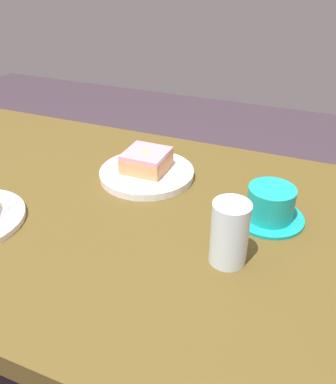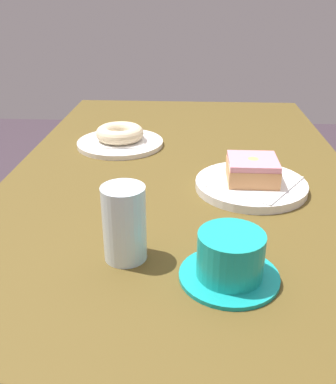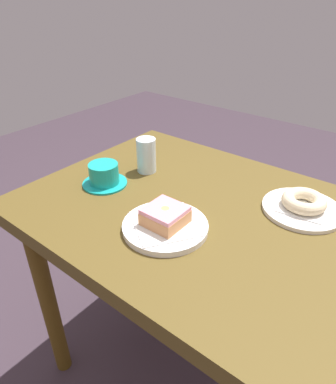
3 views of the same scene
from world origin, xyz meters
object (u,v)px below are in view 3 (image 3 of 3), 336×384
donut_glazed_square (165,216)px  coffee_cup (104,175)px  plate_sugar_ring (302,209)px  donut_sugar_ring (304,201)px  plate_glazed_square (165,227)px  water_glass (146,155)px

donut_glazed_square → coffee_cup: bearing=-12.1°
plate_sugar_ring → coffee_cup: bearing=23.8°
donut_sugar_ring → plate_glazed_square: size_ratio=0.54×
plate_glazed_square → donut_glazed_square: (0.00, 0.00, 0.03)m
plate_sugar_ring → donut_glazed_square: (0.23, 0.29, 0.03)m
water_glass → donut_glazed_square: bearing=139.7°
donut_glazed_square → water_glass: 0.32m
plate_sugar_ring → plate_glazed_square: 0.37m
plate_sugar_ring → water_glass: (0.48, 0.08, 0.05)m
plate_sugar_ring → donut_sugar_ring: 0.03m
plate_sugar_ring → water_glass: water_glass is taller
plate_glazed_square → coffee_cup: size_ratio=1.58×
plate_sugar_ring → coffee_cup: size_ratio=1.55×
plate_glazed_square → donut_glazed_square: bearing=0.0°
donut_sugar_ring → water_glass: size_ratio=1.04×
water_glass → coffee_cup: (0.04, 0.14, -0.02)m
donut_sugar_ring → coffee_cup: size_ratio=0.86×
water_glass → plate_sugar_ring: bearing=-170.0°
plate_sugar_ring → plate_glazed_square: (0.23, 0.29, 0.00)m
water_glass → coffee_cup: bearing=74.0°
plate_sugar_ring → donut_sugar_ring: bearing=0.0°
coffee_cup → plate_sugar_ring: bearing=-156.2°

